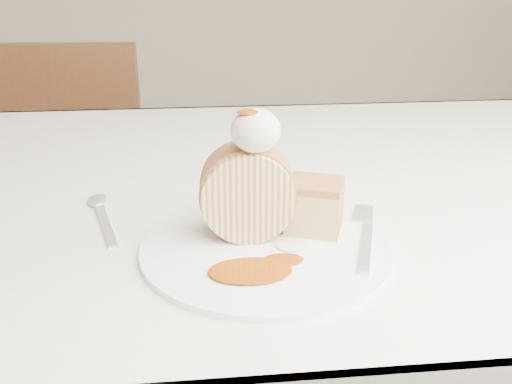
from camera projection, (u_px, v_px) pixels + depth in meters
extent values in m
cube|color=white|center=(254.00, 189.00, 0.86)|extent=(1.40, 0.90, 0.04)
cube|color=white|center=(235.00, 166.00, 1.32)|extent=(1.40, 0.01, 0.28)
cylinder|color=brown|center=(490.00, 265.00, 1.40)|extent=(0.06, 0.06, 0.71)
cube|color=brown|center=(91.00, 176.00, 1.83)|extent=(0.42, 0.42, 0.04)
cube|color=brown|center=(68.00, 121.00, 1.57)|extent=(0.40, 0.06, 0.42)
cylinder|color=brown|center=(156.00, 214.00, 2.08)|extent=(0.03, 0.03, 0.39)
cylinder|color=brown|center=(60.00, 215.00, 2.06)|extent=(0.03, 0.03, 0.39)
cylinder|color=brown|center=(143.00, 259.00, 1.76)|extent=(0.03, 0.03, 0.39)
cylinder|color=brown|center=(30.00, 262.00, 1.74)|extent=(0.03, 0.03, 0.39)
cylinder|color=brown|center=(507.00, 307.00, 1.48)|extent=(0.04, 0.04, 0.43)
cylinder|color=white|center=(266.00, 248.00, 0.64)|extent=(0.36, 0.36, 0.01)
cylinder|color=beige|center=(247.00, 193.00, 0.64)|extent=(0.11, 0.06, 0.10)
cube|color=#AA7240|center=(314.00, 209.00, 0.66)|extent=(0.08, 0.07, 0.05)
ellipsoid|color=white|center=(256.00, 131.00, 0.60)|extent=(0.05, 0.05, 0.05)
ellipsoid|color=#823805|center=(249.00, 107.00, 0.59)|extent=(0.03, 0.02, 0.01)
cube|color=silver|center=(366.00, 246.00, 0.63)|extent=(0.07, 0.16, 0.00)
cube|color=silver|center=(106.00, 225.00, 0.69)|extent=(0.06, 0.15, 0.00)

